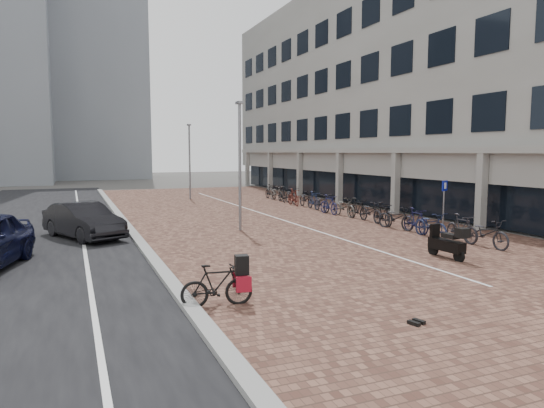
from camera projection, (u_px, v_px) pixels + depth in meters
The scene contains 15 objects.
ground at pixel (351, 269), 14.13m from camera, with size 140.00×140.00×0.00m, color #474442.
plaza_brick at pixel (264, 216), 25.93m from camera, with size 14.50×42.00×0.04m, color brown.
street_asphalt at pixel (33, 228), 21.80m from camera, with size 8.00×50.00×0.03m, color black.
curb at pixel (124, 222), 23.26m from camera, with size 0.35×42.00×0.14m, color gray.
lane_line at pixel (81, 225), 22.55m from camera, with size 0.12×44.00×0.00m, color white.
parking_line at pixel (268, 215), 26.00m from camera, with size 0.10×30.00×0.00m, color white.
office_building at pixel (395, 75), 32.85m from camera, with size 8.40×40.00×15.00m.
car_dark at pixel (83, 221), 19.12m from camera, with size 1.48×4.24×1.40m, color black.
hero_bike at pixel (217, 285), 10.67m from camera, with size 1.62×0.65×1.11m.
shoes at pixel (417, 324), 9.55m from camera, with size 0.35×0.29×0.09m, color black, non-canonical shape.
scooter_mid at pixel (447, 242), 15.46m from camera, with size 0.49×1.56×1.07m, color black, non-canonical shape.
parking_sign at pixel (444, 198), 21.20m from camera, with size 0.43×0.21×2.13m.
lamp_near at pixel (240, 168), 20.75m from camera, with size 0.12×0.12×5.39m, color gray.
lamp_far at pixel (190, 162), 34.73m from camera, with size 0.12×0.12×5.24m, color gray.
bike_row at pixel (340, 206), 26.05m from camera, with size 1.35×21.44×1.05m.
Camera 1 is at (-7.33, -11.97, 3.35)m, focal length 32.59 mm.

